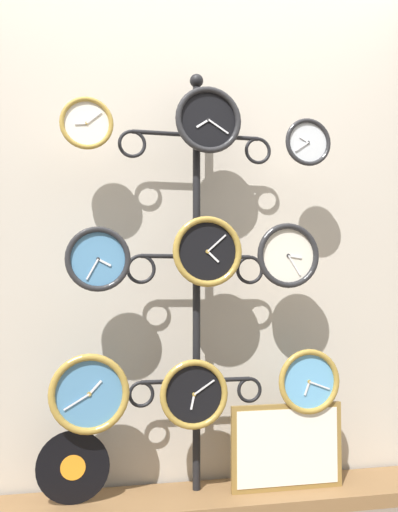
# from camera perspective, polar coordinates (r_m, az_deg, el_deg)

# --- Properties ---
(shop_wall) EXTENTS (4.40, 0.04, 2.80)m
(shop_wall) POSITION_cam_1_polar(r_m,az_deg,el_deg) (2.87, -0.95, 6.04)
(shop_wall) COLOR #BCB2A3
(shop_wall) RESTS_ON ground_plane
(low_shelf) EXTENTS (2.20, 0.36, 0.06)m
(low_shelf) POSITION_cam_1_polar(r_m,az_deg,el_deg) (2.77, 0.05, -22.34)
(low_shelf) COLOR brown
(low_shelf) RESTS_ON ground_plane
(display_stand) EXTENTS (0.71, 0.35, 1.92)m
(display_stand) POSITION_cam_1_polar(r_m,az_deg,el_deg) (2.69, -0.24, -8.41)
(display_stand) COLOR black
(display_stand) RESTS_ON ground_plane
(clock_top_left) EXTENTS (0.23, 0.04, 0.23)m
(clock_top_left) POSITION_cam_1_polar(r_m,az_deg,el_deg) (2.62, -10.66, 12.30)
(clock_top_left) COLOR silver
(clock_top_center) EXTENTS (0.30, 0.04, 0.30)m
(clock_top_center) POSITION_cam_1_polar(r_m,az_deg,el_deg) (2.71, 0.88, 12.80)
(clock_top_center) COLOR black
(clock_top_right) EXTENTS (0.22, 0.04, 0.22)m
(clock_top_right) POSITION_cam_1_polar(r_m,az_deg,el_deg) (2.81, 10.30, 10.59)
(clock_top_right) COLOR silver
(clock_middle_left) EXTENTS (0.27, 0.04, 0.27)m
(clock_middle_left) POSITION_cam_1_polar(r_m,az_deg,el_deg) (2.50, -9.60, -0.29)
(clock_middle_left) COLOR #4C84B2
(clock_middle_center) EXTENTS (0.31, 0.04, 0.31)m
(clock_middle_center) POSITION_cam_1_polar(r_m,az_deg,el_deg) (2.60, 0.79, 0.43)
(clock_middle_center) COLOR black
(clock_middle_right) EXTENTS (0.29, 0.04, 0.29)m
(clock_middle_right) POSITION_cam_1_polar(r_m,az_deg,el_deg) (2.72, 8.46, 0.04)
(clock_middle_right) COLOR silver
(clock_bottom_left) EXTENTS (0.33, 0.04, 0.33)m
(clock_bottom_left) POSITION_cam_1_polar(r_m,az_deg,el_deg) (2.55, -10.42, -12.79)
(clock_bottom_left) COLOR #4C84B2
(clock_bottom_center) EXTENTS (0.29, 0.04, 0.29)m
(clock_bottom_center) POSITION_cam_1_polar(r_m,az_deg,el_deg) (2.60, -0.50, -13.02)
(clock_bottom_center) COLOR black
(clock_bottom_right) EXTENTS (0.29, 0.04, 0.29)m
(clock_bottom_right) POSITION_cam_1_polar(r_m,az_deg,el_deg) (2.76, 10.41, -11.67)
(clock_bottom_right) COLOR #60A8DB
(vinyl_record) EXTENTS (0.30, 0.01, 0.30)m
(vinyl_record) POSITION_cam_1_polar(r_m,az_deg,el_deg) (2.65, -11.92, -19.10)
(vinyl_record) COLOR black
(vinyl_record) RESTS_ON low_shelf
(picture_frame) EXTENTS (0.51, 0.02, 0.37)m
(picture_frame) POSITION_cam_1_polar(r_m,az_deg,el_deg) (2.79, 8.40, -17.54)
(picture_frame) COLOR olive
(picture_frame) RESTS_ON low_shelf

